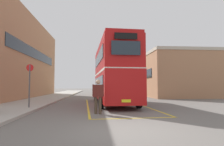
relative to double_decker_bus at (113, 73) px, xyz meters
name	(u,v)px	position (x,y,z in m)	size (l,w,h in m)	color
ground_plane	(106,99)	(-0.31, 5.32, -2.51)	(135.60, 135.60, 0.00)	#66605B
sidewalk_left	(49,98)	(-6.81, 7.72, -2.44)	(4.00, 57.60, 0.14)	#A39E93
brick_building_left	(10,58)	(-11.32, 7.73, 2.12)	(5.87, 20.72, 9.26)	#AD7A56
depot_building_right	(166,76)	(9.29, 13.63, 0.37)	(8.33, 17.54, 5.75)	#AD7A56
double_decker_bus	(113,73)	(0.00, 0.00, 0.00)	(3.16, 9.81, 4.75)	black
single_deck_bus	(120,84)	(2.71, 18.22, -0.87)	(3.34, 8.59, 3.02)	black
pedestrian_boarding	(98,94)	(-1.28, -5.31, -1.46)	(0.59, 0.28, 1.79)	#473828
bus_stop_sign	(30,81)	(-5.48, -3.19, -0.77)	(0.44, 0.08, 2.66)	#4C4C51
bay_marking_yellow	(116,106)	(0.05, -1.84, -2.51)	(4.79, 11.92, 0.01)	gold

